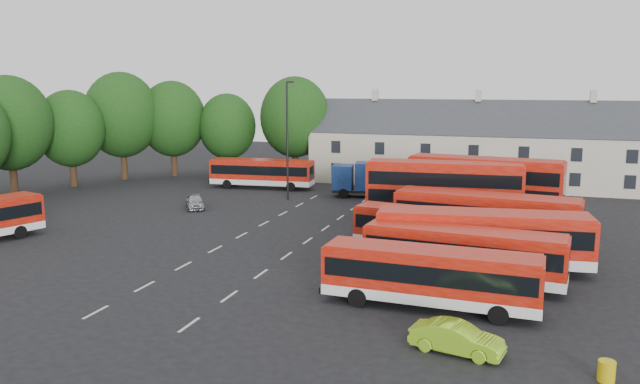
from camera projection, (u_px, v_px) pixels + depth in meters
The scene contains 17 objects.
ground at pixel (229, 242), 42.56m from camera, with size 140.00×140.00×0.00m, color black.
lane_markings at pixel (274, 238), 43.66m from camera, with size 5.15×33.80×0.01m.
treeline at pixel (133, 122), 65.95m from camera, with size 29.92×32.59×12.01m.
terrace_houses at pixel (476, 149), 65.64m from camera, with size 35.70×7.13×10.06m.
bus_row_a at pixel (430, 273), 29.73m from camera, with size 10.36×2.75×2.91m.
bus_row_b at pixel (463, 251), 33.45m from camera, with size 10.82×3.47×3.01m.
bus_row_c at pixel (482, 235), 35.98m from camera, with size 12.31×4.17×3.41m.
bus_row_d at pixel (432, 227), 39.50m from camera, with size 10.18×3.88×2.81m.
bus_row_e at pixel (485, 214), 41.75m from camera, with size 12.31×4.24×3.41m.
bus_dd_south at pixel (444, 189), 47.80m from camera, with size 11.87×3.48×4.80m.
bus_dd_north at pixel (484, 184), 49.57m from camera, with size 12.20×4.32×4.89m.
bus_north at pixel (262, 171), 64.16m from camera, with size 10.79×3.41×3.00m.
box_truck at pixel (374, 178), 59.07m from camera, with size 7.90×3.70×3.33m.
silver_car at pixel (195, 201), 54.00m from camera, with size 1.47×3.64×1.24m, color #A4A7AB.
lime_car at pixel (457, 338), 24.94m from camera, with size 1.30×3.73×1.23m, color #90D420.
grit_bin at pixel (606, 371), 22.59m from camera, with size 0.62×0.62×0.77m, color #C5AB0B.
lamppost at pixel (288, 137), 57.29m from camera, with size 0.76×0.40×10.92m.
Camera 1 is at (18.89, -37.31, 10.65)m, focal length 35.00 mm.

